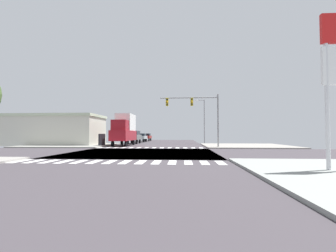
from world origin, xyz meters
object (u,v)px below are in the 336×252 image
bank_building (56,130)px  sedan_trailing_3 (142,137)px  sedan_crossing_2 (147,137)px  street_lamp (203,117)px  suv_farside_1 (134,136)px  box_truck_leading_1 (124,129)px  traffic_signal_mast (196,108)px

bank_building → sedan_trailing_3: size_ratio=3.63×
bank_building → sedan_crossing_2: 24.22m
street_lamp → bank_building: 24.89m
street_lamp → suv_farside_1: street_lamp is taller
sedan_crossing_2 → sedan_trailing_3: (0.00, -7.28, 0.00)m
suv_farside_1 → box_truck_leading_1: box_truck_leading_1 is taller
street_lamp → box_truck_leading_1: 14.77m
street_lamp → bank_building: size_ratio=0.52×
street_lamp → sedan_crossing_2: size_ratio=1.87×
sedan_trailing_3 → suv_farside_1: bearing=90.0°
bank_building → box_truck_leading_1: (11.28, -0.84, 0.15)m
street_lamp → suv_farside_1: size_ratio=1.75×
traffic_signal_mast → suv_farside_1: traffic_signal_mast is taller
traffic_signal_mast → suv_farside_1: size_ratio=1.65×
bank_building → sedan_trailing_3: (11.28, 14.12, -1.30)m
suv_farside_1 → sedan_trailing_3: suv_farside_1 is taller
sedan_crossing_2 → sedan_trailing_3: bearing=90.0°
sedan_crossing_2 → sedan_trailing_3: same height
street_lamp → sedan_trailing_3: size_ratio=1.87×
sedan_crossing_2 → box_truck_leading_1: size_ratio=0.60×
street_lamp → box_truck_leading_1: street_lamp is taller
bank_building → sedan_crossing_2: size_ratio=3.63×
box_truck_leading_1 → traffic_signal_mast: bearing=156.0°
traffic_signal_mast → box_truck_leading_1: bearing=156.0°
street_lamp → sedan_trailing_3: 15.23m
suv_farside_1 → sedan_trailing_3: (0.00, 7.98, -0.28)m
bank_building → box_truck_leading_1: bearing=-4.3°
traffic_signal_mast → sedan_crossing_2: bearing=111.5°
sedan_crossing_2 → box_truck_leading_1: 22.28m
sedan_crossing_2 → street_lamp: bearing=130.3°
street_lamp → box_truck_leading_1: size_ratio=1.12×
suv_farside_1 → box_truck_leading_1: size_ratio=0.64×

